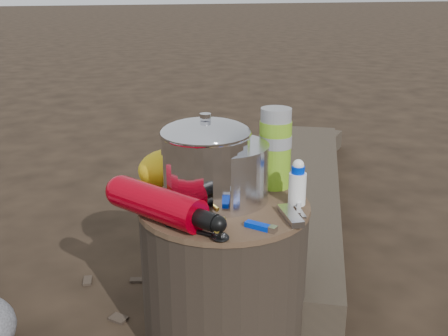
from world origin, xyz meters
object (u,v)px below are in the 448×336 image
object	(u,v)px
travel_mug	(253,162)
fuel_bottle	(157,203)
stump	(224,272)
thermos	(275,149)
log_main	(301,197)
camping_pot	(206,162)

from	to	relation	value
travel_mug	fuel_bottle	bearing A→B (deg)	-153.87
stump	thermos	bearing A→B (deg)	19.96
log_main	thermos	bearing A→B (deg)	-94.47
thermos	stump	bearing A→B (deg)	-160.04
thermos	travel_mug	bearing A→B (deg)	120.99
thermos	log_main	bearing A→B (deg)	53.63
fuel_bottle	log_main	bearing A→B (deg)	11.04
log_main	fuel_bottle	xyz separation A→B (m)	(-0.77, -0.67, 0.35)
fuel_bottle	travel_mug	xyz separation A→B (m)	(0.31, 0.15, 0.01)
camping_pot	thermos	world-z (taller)	camping_pot
camping_pot	thermos	xyz separation A→B (m)	(0.21, 0.04, -0.00)
stump	thermos	world-z (taller)	thermos
camping_pot	travel_mug	size ratio (longest dim) A/B	2.00
fuel_bottle	thermos	size ratio (longest dim) A/B	1.53
log_main	thermos	distance (m)	0.83
stump	thermos	size ratio (longest dim) A/B	2.00
log_main	stump	bearing A→B (deg)	-101.02
stump	travel_mug	xyz separation A→B (m)	(0.13, 0.12, 0.25)
fuel_bottle	thermos	world-z (taller)	thermos
log_main	fuel_bottle	size ratio (longest dim) A/B	5.48
stump	camping_pot	distance (m)	0.30
stump	travel_mug	bearing A→B (deg)	42.02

